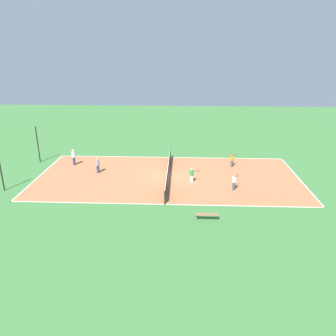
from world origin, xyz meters
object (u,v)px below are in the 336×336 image
object	(u,v)px
tennis_ball_far_baseline	(164,176)
player_far_green	(192,174)
player_near_white	(74,156)
tennis_ball_midcourt	(147,169)
player_center_orange	(232,159)
bench	(207,215)
tennis_net	(168,171)
fence_post_back_left	(1,170)
player_baseline_gray	(98,164)
fence_post_back_right	(38,145)
player_far_white	(234,181)
tennis_ball_left_sideline	(216,185)
tennis_ball_right_alley	(78,166)

from	to	relation	value
tennis_ball_far_baseline	player_far_green	bearing A→B (deg)	-116.00
player_near_white	tennis_ball_midcourt	distance (m)	7.82
player_center_orange	player_far_green	xyz separation A→B (m)	(-4.24, 4.20, -0.02)
bench	player_far_green	xyz separation A→B (m)	(6.89, 0.90, 0.40)
player_center_orange	tennis_ball_far_baseline	distance (m)	7.43
tennis_net	player_center_orange	bearing A→B (deg)	-64.46
player_far_green	fence_post_back_left	world-z (taller)	fence_post_back_left
player_far_green	tennis_ball_midcourt	world-z (taller)	player_far_green
bench	player_baseline_gray	xyz separation A→B (m)	(8.85, 9.96, 0.49)
fence_post_back_left	fence_post_back_right	world-z (taller)	same
player_far_green	tennis_ball_midcourt	distance (m)	5.42
tennis_net	player_baseline_gray	distance (m)	6.91
fence_post_back_left	fence_post_back_right	xyz separation A→B (m)	(7.47, 0.00, 0.00)
player_far_white	player_far_green	size ratio (longest dim) A/B	1.04
player_center_orange	player_baseline_gray	xyz separation A→B (m)	(-2.28, 13.26, 0.07)
tennis_ball_far_baseline	tennis_ball_left_sideline	bearing A→B (deg)	-112.44
tennis_net	player_baseline_gray	world-z (taller)	player_baseline_gray
player_near_white	tennis_ball_left_sideline	size ratio (longest dim) A/B	24.74
bench	fence_post_back_right	distance (m)	20.73
tennis_net	tennis_ball_midcourt	world-z (taller)	tennis_net
tennis_ball_far_baseline	tennis_ball_right_alley	xyz separation A→B (m)	(2.45, 9.01, 0.00)
player_near_white	player_baseline_gray	bearing A→B (deg)	-163.14
tennis_ball_right_alley	player_center_orange	bearing A→B (deg)	-88.06
bench	fence_post_back_left	distance (m)	17.58
tennis_ball_left_sideline	fence_post_back_left	distance (m)	18.44
tennis_ball_right_alley	player_far_white	bearing A→B (deg)	-109.32
tennis_net	player_baseline_gray	xyz separation A→B (m)	(0.78, 6.86, 0.30)
fence_post_back_left	fence_post_back_right	bearing A→B (deg)	0.00
player_near_white	fence_post_back_right	world-z (taller)	fence_post_back_right
fence_post_back_right	tennis_ball_left_sideline	bearing A→B (deg)	-107.15
bench	fence_post_back_right	world-z (taller)	fence_post_back_right
tennis_ball_right_alley	fence_post_back_left	xyz separation A→B (m)	(-6.26, 4.50, 1.86)
tennis_net	player_far_green	world-z (taller)	player_far_green
player_baseline_gray	player_center_orange	bearing A→B (deg)	106.10
player_near_white	tennis_ball_far_baseline	world-z (taller)	player_near_white
tennis_ball_midcourt	tennis_ball_right_alley	xyz separation A→B (m)	(0.59, 7.19, 0.00)
player_far_white	fence_post_back_left	bearing A→B (deg)	120.91
bench	tennis_ball_midcourt	bearing A→B (deg)	-62.14
tennis_net	player_center_orange	world-z (taller)	player_center_orange
player_near_white	tennis_ball_right_alley	xyz separation A→B (m)	(-0.38, -0.51, -0.93)
tennis_ball_left_sideline	fence_post_back_left	xyz separation A→B (m)	(-1.84, 18.25, 1.86)
tennis_net	player_far_green	size ratio (longest dim) A/B	8.50
player_far_green	fence_post_back_left	size ratio (longest dim) A/B	0.35
bench	tennis_ball_far_baseline	world-z (taller)	bench
player_far_green	tennis_ball_right_alley	bearing A→B (deg)	156.93
tennis_ball_right_alley	player_baseline_gray	bearing A→B (deg)	-124.71
bench	tennis_net	bearing A→B (deg)	-68.99
player_far_green	tennis_ball_far_baseline	xyz separation A→B (m)	(1.25, 2.56, -0.73)
tennis_ball_right_alley	fence_post_back_right	bearing A→B (deg)	74.84
bench	tennis_ball_right_alley	bearing A→B (deg)	-40.33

